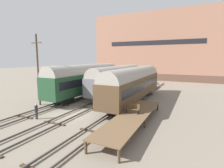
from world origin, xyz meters
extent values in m
plane|color=slate|center=(0.00, 0.00, 0.00)|extent=(200.00, 200.00, 0.00)
cube|color=#4C4742|center=(-5.12, 0.00, 0.18)|extent=(0.08, 60.00, 0.16)
cube|color=#4C4742|center=(-3.68, 0.00, 0.18)|extent=(0.08, 60.00, 0.16)
cube|color=#3D2D1E|center=(-4.40, -3.00, 0.05)|extent=(2.60, 0.24, 0.10)
cube|color=#3D2D1E|center=(-4.40, 3.00, 0.05)|extent=(2.60, 0.24, 0.10)
cube|color=#3D2D1E|center=(-4.40, 9.00, 0.05)|extent=(2.60, 0.24, 0.10)
cube|color=#3D2D1E|center=(-4.40, 15.00, 0.05)|extent=(2.60, 0.24, 0.10)
cube|color=#3D2D1E|center=(-4.40, 21.00, 0.05)|extent=(2.60, 0.24, 0.10)
cube|color=#3D2D1E|center=(-4.40, 27.00, 0.05)|extent=(2.60, 0.24, 0.10)
cube|color=#4C4742|center=(-0.72, 0.00, 0.18)|extent=(0.08, 60.00, 0.16)
cube|color=#4C4742|center=(0.72, 0.00, 0.18)|extent=(0.08, 60.00, 0.16)
cube|color=#3D2D1E|center=(0.00, -3.00, 0.05)|extent=(2.60, 0.24, 0.10)
cube|color=#3D2D1E|center=(0.00, 3.00, 0.05)|extent=(2.60, 0.24, 0.10)
cube|color=#3D2D1E|center=(0.00, 9.00, 0.05)|extent=(2.60, 0.24, 0.10)
cube|color=#3D2D1E|center=(0.00, 15.00, 0.05)|extent=(2.60, 0.24, 0.10)
cube|color=#3D2D1E|center=(0.00, 21.00, 0.05)|extent=(2.60, 0.24, 0.10)
cube|color=#3D2D1E|center=(0.00, 27.00, 0.05)|extent=(2.60, 0.24, 0.10)
cube|color=#4C4742|center=(3.68, 0.00, 0.18)|extent=(0.08, 60.00, 0.16)
cube|color=#4C4742|center=(5.12, 0.00, 0.18)|extent=(0.08, 60.00, 0.16)
cube|color=#3D2D1E|center=(4.40, -3.00, 0.05)|extent=(2.60, 0.24, 0.10)
cube|color=#3D2D1E|center=(4.40, 3.00, 0.05)|extent=(2.60, 0.24, 0.10)
cube|color=#3D2D1E|center=(4.40, 9.00, 0.05)|extent=(2.60, 0.24, 0.10)
cube|color=#3D2D1E|center=(4.40, 15.00, 0.05)|extent=(2.60, 0.24, 0.10)
cube|color=#3D2D1E|center=(4.40, 21.00, 0.05)|extent=(2.60, 0.24, 0.10)
cube|color=#3D2D1E|center=(4.40, 27.00, 0.05)|extent=(2.60, 0.24, 0.10)
cube|color=black|center=(0.00, 18.11, 0.50)|extent=(1.80, 2.40, 1.00)
cube|color=black|center=(0.00, 7.02, 0.50)|extent=(1.80, 2.40, 1.00)
cube|color=slate|center=(0.00, 12.56, 2.32)|extent=(3.08, 17.06, 2.63)
cube|color=black|center=(0.00, 12.56, 2.63)|extent=(3.12, 15.69, 0.95)
cylinder|color=gray|center=(0.00, 12.56, 3.63)|extent=(2.92, 16.72, 2.92)
cube|color=black|center=(4.40, 14.23, 0.50)|extent=(1.80, 2.40, 1.00)
cube|color=black|center=(4.40, 2.57, 0.50)|extent=(1.80, 2.40, 1.00)
cube|color=#4C3823|center=(4.40, 8.40, 2.38)|extent=(2.91, 17.93, 2.75)
cube|color=black|center=(4.40, 8.40, 2.71)|extent=(2.95, 16.50, 0.99)
cylinder|color=gray|center=(4.40, 8.40, 3.75)|extent=(2.77, 17.58, 2.77)
cube|color=black|center=(-4.40, 15.37, 0.50)|extent=(1.80, 2.40, 1.00)
cube|color=black|center=(-4.40, 3.54, 0.50)|extent=(1.80, 2.40, 1.00)
cube|color=#1E4228|center=(-4.40, 9.46, 2.48)|extent=(2.98, 18.21, 2.96)
cube|color=black|center=(-4.40, 9.46, 2.83)|extent=(3.02, 16.76, 1.07)
cylinder|color=gray|center=(-4.40, 9.46, 3.96)|extent=(2.83, 17.85, 2.83)
cube|color=brown|center=(7.07, -0.16, 0.98)|extent=(2.72, 12.40, 0.10)
cylinder|color=brown|center=(5.87, -6.21, 0.46)|extent=(0.20, 0.20, 0.93)
cylinder|color=brown|center=(8.28, -6.21, 0.46)|extent=(0.20, 0.20, 0.93)
cylinder|color=brown|center=(5.87, 5.89, 0.46)|extent=(0.20, 0.20, 0.93)
cylinder|color=brown|center=(8.28, 5.89, 0.46)|extent=(0.20, 0.20, 0.93)
cylinder|color=brown|center=(5.87, -0.16, 0.46)|extent=(0.20, 0.20, 0.93)
cylinder|color=brown|center=(8.28, -0.16, 0.46)|extent=(0.20, 0.20, 0.93)
cube|color=brown|center=(6.82, 0.48, 1.46)|extent=(1.40, 0.40, 0.06)
cube|color=brown|center=(6.82, 0.65, 1.71)|extent=(1.40, 0.06, 0.45)
cube|color=black|center=(6.22, 0.48, 1.23)|extent=(0.06, 0.40, 0.40)
cube|color=black|center=(7.41, 0.48, 1.23)|extent=(0.06, 0.40, 0.40)
cylinder|color=#282833|center=(-2.73, -2.80, 0.40)|extent=(0.12, 0.12, 0.80)
cylinder|color=#282833|center=(-2.53, -2.80, 0.40)|extent=(0.12, 0.12, 0.80)
cylinder|color=#232328|center=(-2.63, -2.80, 1.14)|extent=(0.32, 0.32, 0.67)
sphere|color=tan|center=(-2.63, -2.80, 1.58)|extent=(0.22, 0.22, 0.22)
cylinder|color=#473828|center=(-6.87, 1.49, 4.76)|extent=(0.24, 0.24, 9.52)
cube|color=#473828|center=(-6.87, 1.49, 8.38)|extent=(1.80, 0.12, 0.12)
cube|color=brown|center=(1.11, 40.85, 0.98)|extent=(37.60, 11.23, 1.95)
cube|color=#936651|center=(1.11, 40.85, 10.74)|extent=(37.60, 11.23, 17.58)
cube|color=black|center=(1.11, 35.18, 10.74)|extent=(26.32, 0.10, 1.20)
camera|label=1|loc=(12.18, -15.34, 6.38)|focal=28.00mm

